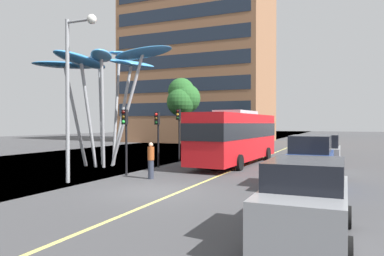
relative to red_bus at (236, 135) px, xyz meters
The scene contains 13 objects.
ground 11.11m from the red_bus, 95.80° to the right, with size 120.00×240.00×0.10m.
red_bus is the anchor object (origin of this frame).
leaf_sculpture 9.95m from the red_bus, 149.44° to the right, with size 9.00×8.03×8.25m.
traffic_light_kerb_near 8.59m from the red_bus, 117.25° to the right, with size 0.28×0.42×3.54m.
traffic_light_kerb_far 5.57m from the red_bus, 137.73° to the right, with size 0.28×0.42×3.51m.
traffic_light_island_mid 4.76m from the red_bus, behind, with size 0.28×0.42×3.86m.
car_parked_near 16.06m from the red_bus, 67.77° to the right, with size 2.07×4.53×1.93m.
car_parked_mid 9.25m from the red_bus, 53.15° to the right, with size 1.96×4.41×2.28m.
car_parked_far 6.04m from the red_bus, 15.19° to the right, with size 1.94×4.15×2.15m.
street_lamp 12.01m from the red_bus, 113.98° to the right, with size 1.73×0.44×7.76m.
tree_pavement_near 12.82m from the red_bus, 131.98° to the left, with size 3.36×3.44×7.43m.
pedestrian 8.40m from the red_bus, 104.65° to the right, with size 0.34×0.34×1.84m.
backdrop_building 33.50m from the red_bus, 116.76° to the left, with size 21.22×14.30×26.45m.
Camera 1 is at (7.32, -13.01, 2.81)m, focal length 33.66 mm.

